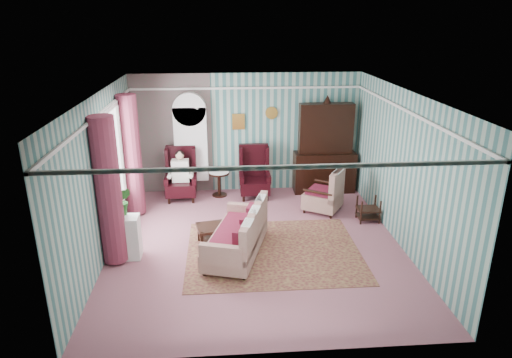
{
  "coord_description": "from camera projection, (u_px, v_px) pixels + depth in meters",
  "views": [
    {
      "loc": [
        -0.6,
        -7.82,
        4.17
      ],
      "look_at": [
        0.04,
        0.6,
        1.13
      ],
      "focal_mm": 32.0,
      "sensor_mm": 36.0,
      "label": 1
    }
  ],
  "objects": [
    {
      "name": "sofa",
      "position": [
        236.0,
        232.0,
        8.29
      ],
      "size": [
        1.51,
        2.1,
        0.91
      ],
      "primitive_type": "cube",
      "rotation": [
        0.0,
        0.0,
        1.29
      ],
      "color": "#BFAC94",
      "rests_on": "floor"
    },
    {
      "name": "floor",
      "position": [
        256.0,
        244.0,
        8.79
      ],
      "size": [
        6.0,
        6.0,
        0.0
      ],
      "primitive_type": "plane",
      "color": "#985861",
      "rests_on": "ground"
    },
    {
      "name": "rug",
      "position": [
        273.0,
        251.0,
        8.53
      ],
      "size": [
        3.2,
        2.6,
        0.01
      ],
      "primitive_type": "cube",
      "color": "#551C22",
      "rests_on": "floor"
    },
    {
      "name": "wingback_right",
      "position": [
        255.0,
        172.0,
        10.89
      ],
      "size": [
        0.76,
        0.8,
        1.25
      ],
      "primitive_type": "cube",
      "color": "black",
      "rests_on": "floor"
    },
    {
      "name": "potted_plant_b",
      "position": [
        123.0,
        201.0,
        8.08
      ],
      "size": [
        0.3,
        0.25,
        0.51
      ],
      "primitive_type": "imported",
      "rotation": [
        0.0,
        0.0,
        0.09
      ],
      "color": "#1E5019",
      "rests_on": "plant_stand"
    },
    {
      "name": "potted_plant_a",
      "position": [
        115.0,
        209.0,
        7.87
      ],
      "size": [
        0.43,
        0.39,
        0.42
      ],
      "primitive_type": "imported",
      "rotation": [
        0.0,
        0.0,
        -0.18
      ],
      "color": "#20591B",
      "rests_on": "plant_stand"
    },
    {
      "name": "room_shell",
      "position": [
        221.0,
        142.0,
        8.23
      ],
      "size": [
        5.53,
        6.02,
        2.91
      ],
      "color": "#3D706E",
      "rests_on": "ground"
    },
    {
      "name": "potted_plant_c",
      "position": [
        118.0,
        207.0,
        8.04
      ],
      "size": [
        0.25,
        0.25,
        0.36
      ],
      "primitive_type": "imported",
      "rotation": [
        0.0,
        0.0,
        -0.35
      ],
      "color": "#215019",
      "rests_on": "plant_stand"
    },
    {
      "name": "nest_table",
      "position": [
        368.0,
        209.0,
        9.72
      ],
      "size": [
        0.45,
        0.38,
        0.54
      ],
      "primitive_type": "cube",
      "color": "black",
      "rests_on": "floor"
    },
    {
      "name": "coffee_table",
      "position": [
        221.0,
        234.0,
        8.77
      ],
      "size": [
        1.0,
        0.68,
        0.39
      ],
      "primitive_type": "cube",
      "rotation": [
        0.0,
        0.0,
        0.19
      ],
      "color": "black",
      "rests_on": "floor"
    },
    {
      "name": "seated_woman",
      "position": [
        181.0,
        176.0,
        10.77
      ],
      "size": [
        0.44,
        0.4,
        1.18
      ],
      "primitive_type": null,
      "color": "silver",
      "rests_on": "floor"
    },
    {
      "name": "bookcase",
      "position": [
        191.0,
        149.0,
        10.98
      ],
      "size": [
        0.8,
        0.28,
        2.24
      ],
      "primitive_type": "cube",
      "color": "white",
      "rests_on": "floor"
    },
    {
      "name": "wingback_left",
      "position": [
        181.0,
        174.0,
        10.76
      ],
      "size": [
        0.76,
        0.8,
        1.25
      ],
      "primitive_type": "cube",
      "color": "black",
      "rests_on": "floor"
    },
    {
      "name": "round_side_table",
      "position": [
        219.0,
        184.0,
        11.08
      ],
      "size": [
        0.5,
        0.5,
        0.6
      ],
      "primitive_type": "cylinder",
      "color": "black",
      "rests_on": "floor"
    },
    {
      "name": "floral_armchair",
      "position": [
        323.0,
        191.0,
        10.15
      ],
      "size": [
        1.16,
        1.15,
        0.94
      ],
      "primitive_type": "cube",
      "rotation": [
        0.0,
        0.0,
        1.0
      ],
      "color": "beige",
      "rests_on": "floor"
    },
    {
      "name": "plant_stand",
      "position": [
        125.0,
        237.0,
        8.2
      ],
      "size": [
        0.55,
        0.35,
        0.8
      ],
      "primitive_type": "cube",
      "color": "white",
      "rests_on": "floor"
    },
    {
      "name": "dresser_hutch",
      "position": [
        325.0,
        145.0,
        11.08
      ],
      "size": [
        1.5,
        0.56,
        2.36
      ],
      "primitive_type": "cube",
      "color": "black",
      "rests_on": "floor"
    }
  ]
}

